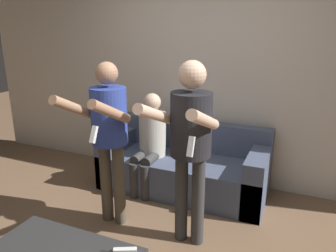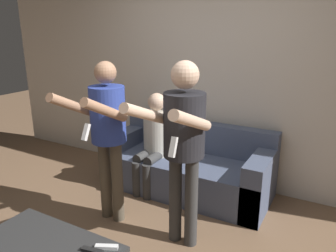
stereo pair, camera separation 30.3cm
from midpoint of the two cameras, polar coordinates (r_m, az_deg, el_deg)
wall_back at (r=3.84m, az=4.54°, el=9.90°), size 6.40×0.06×2.70m
couch at (r=3.78m, az=0.50°, el=-7.24°), size 1.86×0.77×0.75m
person_standing_left at (r=2.98m, az=-13.22°, el=-0.37°), size 0.44×0.68×1.53m
person_standing_right at (r=2.60m, az=0.54°, el=-1.64°), size 0.45×0.74×1.58m
person_seated at (r=3.68m, az=-5.48°, el=-2.35°), size 0.30×0.53×1.12m
remote_far at (r=2.28m, az=-11.55°, el=-20.56°), size 0.15×0.10×0.02m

